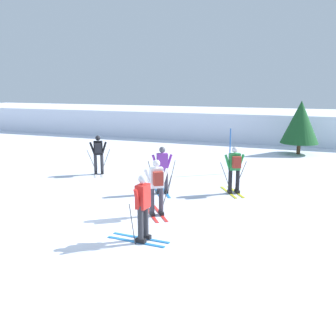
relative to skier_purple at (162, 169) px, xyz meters
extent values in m
plane|color=silver|center=(-0.78, -3.91, -0.92)|extent=(120.00, 120.00, 0.00)
cube|color=silver|center=(-0.78, 16.39, 0.06)|extent=(80.00, 6.65, 1.95)
cube|color=#237AC6|center=(-0.19, 0.04, -0.91)|extent=(0.93, 1.40, 0.02)
cube|color=#237AC6|center=(0.04, 0.19, -0.91)|extent=(0.93, 1.40, 0.02)
cube|color=black|center=(-0.11, -0.08, -0.85)|extent=(0.24, 0.28, 0.10)
cube|color=black|center=(0.12, 0.07, -0.85)|extent=(0.24, 0.28, 0.10)
cylinder|color=#38333D|center=(-0.11, -0.08, -0.37)|extent=(0.14, 0.14, 0.85)
cylinder|color=#38333D|center=(0.12, 0.07, -0.37)|extent=(0.14, 0.14, 0.85)
cube|color=purple|center=(0.01, -0.01, 0.25)|extent=(0.45, 0.41, 0.60)
cylinder|color=purple|center=(-0.22, -0.12, 0.24)|extent=(0.26, 0.21, 0.55)
cylinder|color=purple|center=(0.21, 0.14, 0.24)|extent=(0.26, 0.21, 0.55)
sphere|color=#4C4C56|center=(0.01, -0.01, 0.68)|extent=(0.22, 0.22, 0.22)
cylinder|color=#38383D|center=(-0.35, -0.11, -0.32)|extent=(0.26, 0.17, 1.19)
cylinder|color=#38383D|center=(0.25, 0.27, -0.32)|extent=(0.26, 0.17, 1.19)
cube|color=#237AC6|center=(1.05, -4.36, -0.91)|extent=(1.60, 0.18, 0.02)
cube|color=#237AC6|center=(1.07, -4.08, -0.91)|extent=(1.60, 0.18, 0.02)
cube|color=black|center=(1.20, -4.36, -0.85)|extent=(0.27, 0.13, 0.10)
cube|color=black|center=(1.22, -4.08, -0.85)|extent=(0.27, 0.13, 0.10)
cylinder|color=#2D2D33|center=(1.20, -4.36, -0.37)|extent=(0.14, 0.14, 0.85)
cylinder|color=#2D2D33|center=(1.22, -4.08, -0.37)|extent=(0.14, 0.14, 0.85)
cube|color=red|center=(1.21, -4.22, 0.25)|extent=(0.26, 0.39, 0.60)
cylinder|color=red|center=(1.18, -4.47, 0.24)|extent=(0.10, 0.26, 0.55)
cylinder|color=red|center=(1.20, -3.97, 0.24)|extent=(0.10, 0.26, 0.55)
sphere|color=silver|center=(1.21, -4.22, 0.68)|extent=(0.22, 0.22, 0.22)
cylinder|color=#38383D|center=(1.09, -4.58, -0.37)|extent=(0.04, 0.27, 1.11)
cylinder|color=#38383D|center=(1.13, -3.85, -0.37)|extent=(0.04, 0.27, 1.11)
cube|color=gold|center=(2.20, 0.99, -0.91)|extent=(0.93, 1.40, 0.02)
cube|color=gold|center=(2.43, 1.14, -0.91)|extent=(0.93, 1.40, 0.02)
cube|color=black|center=(2.28, 0.86, -0.85)|extent=(0.24, 0.28, 0.10)
cube|color=black|center=(2.51, 1.01, -0.85)|extent=(0.24, 0.28, 0.10)
cylinder|color=black|center=(2.28, 0.86, -0.37)|extent=(0.14, 0.14, 0.85)
cylinder|color=black|center=(2.51, 1.01, -0.37)|extent=(0.14, 0.14, 0.85)
cube|color=#23843D|center=(2.40, 0.94, 0.25)|extent=(0.45, 0.41, 0.60)
cylinder|color=#23843D|center=(2.17, 0.82, 0.24)|extent=(0.26, 0.21, 0.55)
cylinder|color=#23843D|center=(2.60, 1.09, 0.24)|extent=(0.26, 0.21, 0.55)
sphere|color=silver|center=(2.40, 0.94, 0.68)|extent=(0.22, 0.22, 0.22)
cylinder|color=#38383D|center=(2.12, 0.88, -0.34)|extent=(0.41, 0.27, 1.15)
cylinder|color=#38383D|center=(2.57, 1.16, -0.34)|extent=(0.41, 0.27, 1.15)
cube|color=maroon|center=(2.51, 0.76, 0.27)|extent=(0.33, 0.30, 0.40)
cube|color=red|center=(0.55, -2.27, -0.91)|extent=(1.04, 1.33, 0.02)
cube|color=red|center=(0.78, -2.10, -0.91)|extent=(1.04, 1.33, 0.02)
cube|color=black|center=(0.65, -2.39, -0.85)|extent=(0.25, 0.28, 0.10)
cube|color=black|center=(0.87, -2.22, -0.85)|extent=(0.25, 0.28, 0.10)
cylinder|color=#38333D|center=(0.65, -2.39, -0.37)|extent=(0.14, 0.14, 0.85)
cylinder|color=#38333D|center=(0.87, -2.22, -0.37)|extent=(0.14, 0.14, 0.85)
cube|color=white|center=(0.76, -2.31, 0.25)|extent=(0.45, 0.42, 0.60)
cylinder|color=white|center=(0.55, -2.44, 0.24)|extent=(0.26, 0.23, 0.55)
cylinder|color=white|center=(0.94, -2.14, 0.24)|extent=(0.26, 0.23, 0.55)
sphere|color=silver|center=(0.76, -2.31, 0.68)|extent=(0.22, 0.22, 0.22)
cylinder|color=#38383D|center=(0.44, -2.42, -0.33)|extent=(0.31, 0.24, 1.19)
cylinder|color=#38383D|center=(0.95, -2.03, -0.33)|extent=(0.31, 0.24, 1.19)
cube|color=maroon|center=(0.88, -2.47, 0.27)|extent=(0.33, 0.31, 0.40)
cube|color=silver|center=(-3.95, 1.90, -0.91)|extent=(0.88, 1.43, 0.02)
cube|color=silver|center=(-3.71, 2.04, -0.91)|extent=(0.88, 1.43, 0.02)
cube|color=black|center=(-3.87, 1.77, -0.85)|extent=(0.23, 0.29, 0.10)
cube|color=black|center=(-3.63, 1.91, -0.85)|extent=(0.23, 0.29, 0.10)
cylinder|color=#2D2D33|center=(-3.87, 1.77, -0.37)|extent=(0.14, 0.14, 0.85)
cylinder|color=#2D2D33|center=(-3.63, 1.91, -0.37)|extent=(0.14, 0.14, 0.85)
cube|color=black|center=(-3.75, 1.84, 0.25)|extent=(0.45, 0.40, 0.60)
cylinder|color=black|center=(-3.98, 1.73, 0.24)|extent=(0.27, 0.21, 0.55)
cylinder|color=black|center=(-3.55, 1.99, 0.24)|extent=(0.27, 0.21, 0.55)
sphere|color=black|center=(-3.75, 1.84, 0.68)|extent=(0.22, 0.22, 0.22)
cylinder|color=#38383D|center=(-4.05, 1.79, -0.38)|extent=(0.39, 0.24, 1.08)
cylinder|color=#38383D|center=(-3.56, 2.07, -0.38)|extent=(0.39, 0.24, 1.08)
cube|color=#232328|center=(-3.65, 1.66, 0.27)|extent=(0.33, 0.30, 0.40)
cylinder|color=#1E56AD|center=(1.54, 4.06, 0.08)|extent=(0.05, 0.05, 2.00)
cylinder|color=#513823|center=(4.10, 10.39, -0.60)|extent=(0.21, 0.21, 0.63)
cone|color=#194C23|center=(4.10, 10.39, 0.90)|extent=(2.11, 2.11, 2.38)
camera|label=1|loc=(5.10, -12.48, 2.92)|focal=41.39mm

